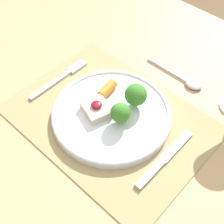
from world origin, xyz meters
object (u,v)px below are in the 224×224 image
object	(u,v)px
knife	(161,162)
spoon	(186,80)
dinner_plate	(113,113)
fork	(62,77)

from	to	relation	value
knife	spoon	xyz separation A→B (m)	(-0.10, 0.24, -0.00)
knife	spoon	size ratio (longest dim) A/B	1.09
dinner_plate	knife	bearing A→B (deg)	-7.71
fork	spoon	bearing A→B (deg)	43.45
fork	dinner_plate	bearing A→B (deg)	0.88
dinner_plate	fork	xyz separation A→B (m)	(-0.19, 0.01, -0.01)
spoon	knife	bearing A→B (deg)	-66.46
fork	spoon	xyz separation A→B (m)	(0.24, 0.21, -0.00)
dinner_plate	knife	world-z (taller)	dinner_plate
dinner_plate	fork	size ratio (longest dim) A/B	1.52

